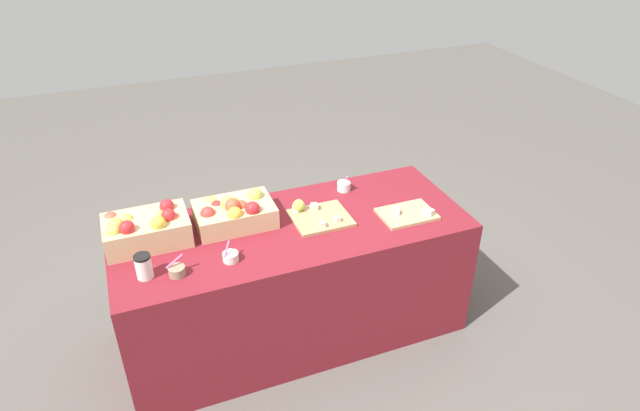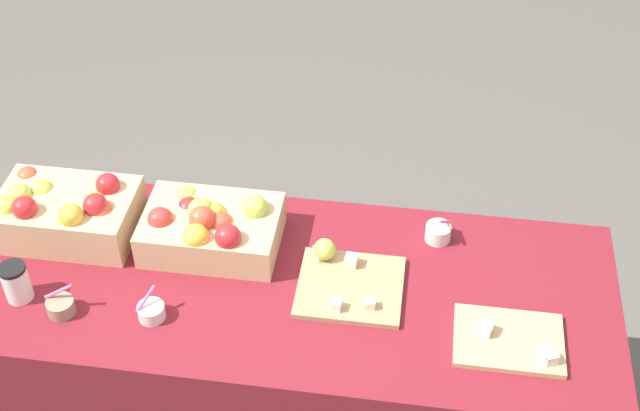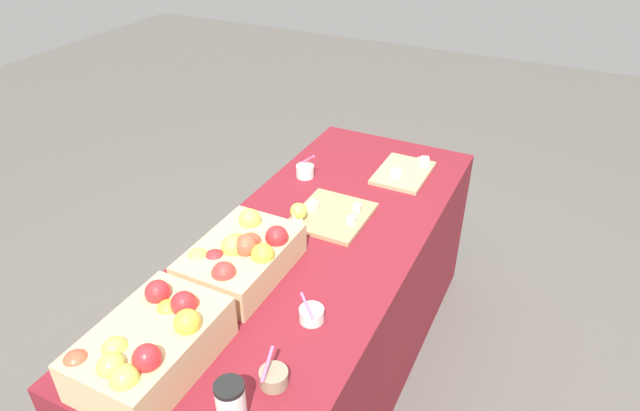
{
  "view_description": "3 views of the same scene",
  "coord_description": "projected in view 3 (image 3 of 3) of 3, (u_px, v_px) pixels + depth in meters",
  "views": [
    {
      "loc": [
        -0.76,
        -2.36,
        2.36
      ],
      "look_at": [
        0.19,
        0.07,
        0.78
      ],
      "focal_mm": 31.04,
      "sensor_mm": 36.0,
      "label": 1
    },
    {
      "loc": [
        0.32,
        -1.72,
        2.61
      ],
      "look_at": [
        0.07,
        0.03,
        1.03
      ],
      "focal_mm": 48.53,
      "sensor_mm": 36.0,
      "label": 2
    },
    {
      "loc": [
        -1.48,
        -0.76,
        1.95
      ],
      "look_at": [
        0.03,
        -0.01,
        0.87
      ],
      "focal_mm": 30.93,
      "sensor_mm": 36.0,
      "label": 3
    }
  ],
  "objects": [
    {
      "name": "sample_bowl_far",
      "position": [
        311.0,
        314.0,
        1.68
      ],
      "size": [
        0.08,
        0.08,
        0.09
      ],
      "color": "silver",
      "rests_on": "table"
    },
    {
      "name": "table",
      "position": [
        314.0,
        313.0,
        2.25
      ],
      "size": [
        1.9,
        0.76,
        0.74
      ],
      "primitive_type": "cube",
      "color": "maroon",
      "rests_on": "ground_plane"
    },
    {
      "name": "sample_bowl_near",
      "position": [
        274.0,
        377.0,
        1.48
      ],
      "size": [
        0.09,
        0.08,
        0.1
      ],
      "color": "gray",
      "rests_on": "table"
    },
    {
      "name": "coffee_cup",
      "position": [
        231.0,
        402.0,
        1.37
      ],
      "size": [
        0.08,
        0.08,
        0.12
      ],
      "color": "silver",
      "rests_on": "table"
    },
    {
      "name": "ground_plane",
      "position": [
        314.0,
        374.0,
        2.45
      ],
      "size": [
        10.0,
        10.0,
        0.0
      ],
      "primitive_type": "plane",
      "color": "#56514C"
    },
    {
      "name": "apple_crate_middle",
      "position": [
        241.0,
        256.0,
        1.85
      ],
      "size": [
        0.41,
        0.28,
        0.17
      ],
      "color": "tan",
      "rests_on": "table"
    },
    {
      "name": "cutting_board_back",
      "position": [
        326.0,
        215.0,
        2.16
      ],
      "size": [
        0.31,
        0.27,
        0.08
      ],
      "color": "tan",
      "rests_on": "table"
    },
    {
      "name": "apple_crate_left",
      "position": [
        151.0,
        344.0,
        1.5
      ],
      "size": [
        0.42,
        0.28,
        0.19
      ],
      "color": "tan",
      "rests_on": "table"
    },
    {
      "name": "cutting_board_front",
      "position": [
        404.0,
        172.0,
        2.47
      ],
      "size": [
        0.3,
        0.22,
        0.06
      ],
      "color": "tan",
      "rests_on": "table"
    },
    {
      "name": "sample_bowl_mid",
      "position": [
        305.0,
        171.0,
        2.44
      ],
      "size": [
        0.08,
        0.09,
        0.12
      ],
      "color": "silver",
      "rests_on": "table"
    }
  ]
}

